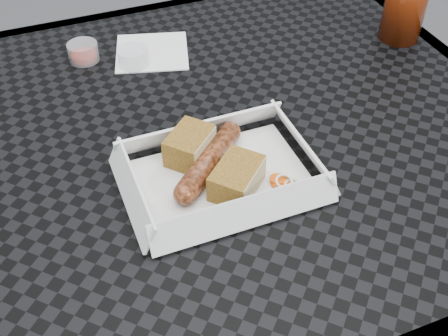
% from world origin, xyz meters
% --- Properties ---
extents(patio_table, '(0.80, 0.80, 0.74)m').
position_xyz_m(patio_table, '(0.00, 0.00, 0.67)').
color(patio_table, black).
rests_on(patio_table, ground).
extents(food_tray, '(0.22, 0.15, 0.00)m').
position_xyz_m(food_tray, '(-0.08, -0.10, 0.75)').
color(food_tray, white).
rests_on(food_tray, patio_table).
extents(bratwurst, '(0.13, 0.12, 0.03)m').
position_xyz_m(bratwurst, '(-0.09, -0.08, 0.76)').
color(bratwurst, brown).
rests_on(bratwurst, food_tray).
extents(bread_near, '(0.08, 0.08, 0.04)m').
position_xyz_m(bread_near, '(-0.11, -0.05, 0.77)').
color(bread_near, olive).
rests_on(bread_near, food_tray).
extents(bread_far, '(0.09, 0.08, 0.04)m').
position_xyz_m(bread_far, '(-0.07, -0.12, 0.77)').
color(bread_far, olive).
rests_on(bread_far, food_tray).
extents(veg_garnish, '(0.03, 0.03, 0.00)m').
position_xyz_m(veg_garnish, '(-0.01, -0.14, 0.75)').
color(veg_garnish, '#EE590A').
rests_on(veg_garnish, food_tray).
extents(napkin, '(0.15, 0.15, 0.00)m').
position_xyz_m(napkin, '(-0.08, 0.23, 0.75)').
color(napkin, white).
rests_on(napkin, patio_table).
extents(condiment_cup_sauce, '(0.05, 0.05, 0.03)m').
position_xyz_m(condiment_cup_sauce, '(-0.19, 0.25, 0.76)').
color(condiment_cup_sauce, '#971A0A').
rests_on(condiment_cup_sauce, patio_table).
extents(condiment_cup_empty, '(0.05, 0.05, 0.03)m').
position_xyz_m(condiment_cup_empty, '(-0.12, 0.20, 0.76)').
color(condiment_cup_empty, silver).
rests_on(condiment_cup_empty, patio_table).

